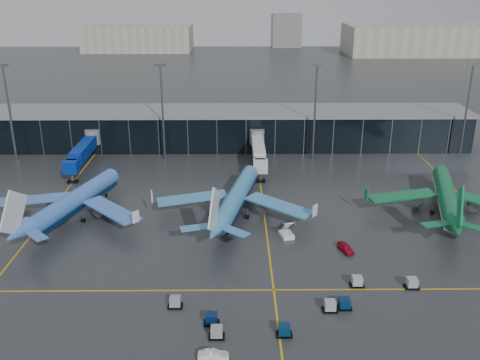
{
  "coord_description": "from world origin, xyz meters",
  "views": [
    {
      "loc": [
        4.01,
        -87.36,
        46.14
      ],
      "look_at": [
        5.0,
        18.0,
        6.0
      ],
      "focal_mm": 40.0,
      "sensor_mm": 36.0,
      "label": 1
    }
  ],
  "objects_px": {
    "airliner_arkefly": "(74,190)",
    "mobile_airstair": "(286,233)",
    "airliner_aer_lingus": "(448,186)",
    "service_van_white": "(213,355)",
    "airliner_klm_near": "(236,187)",
    "service_van_red": "(346,248)",
    "baggage_carts": "(294,307)"
  },
  "relations": [
    {
      "from": "airliner_klm_near",
      "to": "baggage_carts",
      "type": "height_order",
      "value": "airliner_klm_near"
    },
    {
      "from": "airliner_arkefly",
      "to": "airliner_klm_near",
      "type": "relative_size",
      "value": 0.99
    },
    {
      "from": "baggage_carts",
      "to": "mobile_airstair",
      "type": "bearing_deg",
      "value": 87.49
    },
    {
      "from": "airliner_klm_near",
      "to": "service_van_white",
      "type": "relative_size",
      "value": 9.83
    },
    {
      "from": "baggage_carts",
      "to": "service_van_red",
      "type": "bearing_deg",
      "value": 58.66
    },
    {
      "from": "mobile_airstair",
      "to": "service_van_white",
      "type": "bearing_deg",
      "value": -125.53
    },
    {
      "from": "mobile_airstair",
      "to": "baggage_carts",
      "type": "bearing_deg",
      "value": -108.16
    },
    {
      "from": "airliner_arkefly",
      "to": "service_van_red",
      "type": "height_order",
      "value": "airliner_arkefly"
    },
    {
      "from": "airliner_arkefly",
      "to": "airliner_klm_near",
      "type": "distance_m",
      "value": 32.76
    },
    {
      "from": "airliner_aer_lingus",
      "to": "service_van_white",
      "type": "relative_size",
      "value": 9.64
    },
    {
      "from": "baggage_carts",
      "to": "service_van_white",
      "type": "distance_m",
      "value": 15.62
    },
    {
      "from": "mobile_airstair",
      "to": "airliner_arkefly",
      "type": "bearing_deg",
      "value": 151.81
    },
    {
      "from": "mobile_airstair",
      "to": "service_van_red",
      "type": "xyz_separation_m",
      "value": [
        10.11,
        -5.83,
        -0.05
      ]
    },
    {
      "from": "service_van_red",
      "to": "service_van_white",
      "type": "distance_m",
      "value": 36.74
    },
    {
      "from": "airliner_arkefly",
      "to": "mobile_airstair",
      "type": "xyz_separation_m",
      "value": [
        42.17,
        -9.37,
        -5.2
      ]
    },
    {
      "from": "airliner_arkefly",
      "to": "service_van_white",
      "type": "distance_m",
      "value": 53.4
    },
    {
      "from": "airliner_klm_near",
      "to": "mobile_airstair",
      "type": "height_order",
      "value": "airliner_klm_near"
    },
    {
      "from": "airliner_klm_near",
      "to": "baggage_carts",
      "type": "relative_size",
      "value": 1.0
    },
    {
      "from": "airliner_arkefly",
      "to": "service_van_white",
      "type": "height_order",
      "value": "airliner_arkefly"
    },
    {
      "from": "airliner_klm_near",
      "to": "service_van_white",
      "type": "bearing_deg",
      "value": -81.25
    },
    {
      "from": "airliner_klm_near",
      "to": "service_van_white",
      "type": "xyz_separation_m",
      "value": [
        -3.13,
        -45.32,
        -5.37
      ]
    },
    {
      "from": "service_van_white",
      "to": "airliner_klm_near",
      "type": "bearing_deg",
      "value": -4.15
    },
    {
      "from": "baggage_carts",
      "to": "service_van_white",
      "type": "xyz_separation_m",
      "value": [
        -11.5,
        -10.56,
        -0.1
      ]
    },
    {
      "from": "airliner_arkefly",
      "to": "baggage_carts",
      "type": "distance_m",
      "value": 53.32
    },
    {
      "from": "airliner_klm_near",
      "to": "service_van_red",
      "type": "bearing_deg",
      "value": -27.3
    },
    {
      "from": "service_van_white",
      "to": "service_van_red",
      "type": "bearing_deg",
      "value": -38.31
    },
    {
      "from": "airliner_arkefly",
      "to": "airliner_klm_near",
      "type": "bearing_deg",
      "value": 20.03
    },
    {
      "from": "baggage_carts",
      "to": "airliner_klm_near",
      "type": "bearing_deg",
      "value": 103.55
    },
    {
      "from": "baggage_carts",
      "to": "service_van_red",
      "type": "relative_size",
      "value": 9.28
    },
    {
      "from": "airliner_aer_lingus",
      "to": "baggage_carts",
      "type": "distance_m",
      "value": 50.15
    },
    {
      "from": "baggage_carts",
      "to": "airliner_aer_lingus",
      "type": "bearing_deg",
      "value": 45.0
    },
    {
      "from": "mobile_airstair",
      "to": "service_van_red",
      "type": "bearing_deg",
      "value": -45.63
    }
  ]
}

